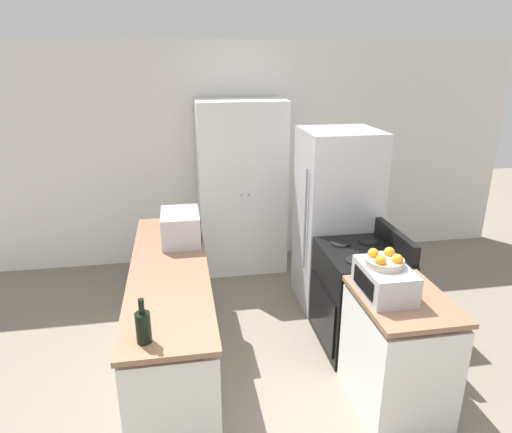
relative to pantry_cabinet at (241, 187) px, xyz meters
name	(u,v)px	position (x,y,z in m)	size (l,w,h in m)	color
wall_back	(234,155)	(-0.03, 0.34, 0.31)	(7.00, 0.06, 2.60)	white
counter_left	(172,318)	(-0.82, -1.76, -0.56)	(0.60, 2.29, 0.89)	silver
counter_right	(397,354)	(0.76, -2.52, -0.56)	(0.60, 0.77, 0.89)	silver
pantry_cabinet	(241,187)	(0.00, 0.00, 0.00)	(0.99, 0.60, 1.98)	white
stove	(358,297)	(0.78, -1.74, -0.54)	(0.66, 0.75, 1.05)	black
refrigerator	(336,220)	(0.81, -0.98, -0.10)	(0.74, 0.69, 1.78)	#B7B7BC
microwave	(181,227)	(-0.71, -1.26, 0.03)	(0.33, 0.45, 0.27)	#B2B2B7
wine_bottle	(143,326)	(-0.95, -2.74, 0.00)	(0.09, 0.09, 0.28)	black
toaster_oven	(385,280)	(0.64, -2.45, 0.00)	(0.31, 0.45, 0.21)	#B2B2B7
fruit_bowl	(385,260)	(0.63, -2.43, 0.14)	(0.26, 0.26, 0.10)	#B2A893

